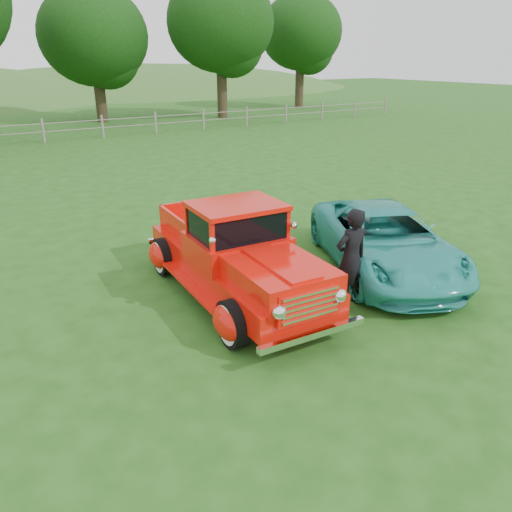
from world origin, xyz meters
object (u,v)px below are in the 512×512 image
tree_mid_east (220,22)px  teal_sedan (385,240)px  tree_far_east (301,32)px  man (351,258)px  red_pickup (236,255)px  tree_near_east (94,36)px

tree_mid_east → teal_sedan: (-10.25, -25.78, -5.53)m
tree_far_east → teal_sedan: tree_far_east is taller
man → tree_mid_east: bearing=-111.9°
teal_sedan → red_pickup: bearing=-165.9°
tree_near_east → tree_far_east: bearing=3.4°
tree_near_east → tree_far_east: (17.00, 1.00, 0.61)m
tree_mid_east → tree_far_east: size_ratio=1.07×
teal_sedan → man: (-1.67, -0.81, 0.25)m
red_pickup → man: size_ratio=2.84×
tree_far_east → teal_sedan: size_ratio=1.91×
tree_mid_east → red_pickup: tree_mid_east is taller
tree_near_east → tree_mid_east: size_ratio=0.88×
tree_mid_east → teal_sedan: 28.29m
tree_far_east → red_pickup: size_ratio=1.75×
red_pickup → man: 2.04m
tree_mid_east → teal_sedan: tree_mid_east is taller
teal_sedan → tree_far_east: bearing=80.5°
tree_mid_east → man: 29.61m
man → teal_sedan: bearing=-152.0°
tree_near_east → man: 29.18m
tree_near_east → man: size_ratio=4.67×
tree_far_east → teal_sedan: (-19.25, -28.78, -5.22)m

